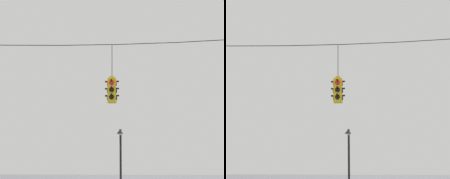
# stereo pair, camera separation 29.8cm
# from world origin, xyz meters

# --- Properties ---
(span_wire) EXTENTS (17.64, 0.03, 0.33)m
(span_wire) POSITION_xyz_m (-0.00, -0.42, 7.33)
(span_wire) COLOR black
(traffic_light_near_right_pole) EXTENTS (0.58, 0.58, 2.53)m
(traffic_light_near_right_pole) POSITION_xyz_m (-1.49, -0.42, 5.24)
(traffic_light_near_right_pole) COLOR yellow
(street_lamp) EXTENTS (0.38, 0.67, 4.25)m
(street_lamp) POSITION_xyz_m (-1.59, 5.32, 2.89)
(street_lamp) COLOR black
(street_lamp) RESTS_ON ground_plane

